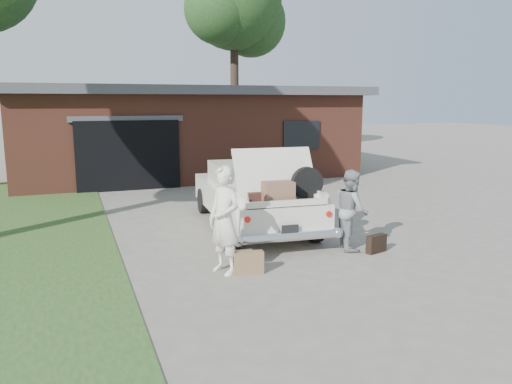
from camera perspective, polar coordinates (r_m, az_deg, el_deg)
name	(u,v)px	position (r m, az deg, el deg)	size (l,w,h in m)	color
ground	(268,257)	(9.11, 1.34, -7.46)	(90.00, 90.00, 0.00)	gray
house	(182,130)	(20.00, -8.45, 7.03)	(12.80, 7.80, 3.30)	brown
tree_right	(235,8)	(27.70, -2.38, 20.25)	(5.77, 5.02, 10.42)	#38281E
sedan	(253,195)	(11.17, -0.30, -0.33)	(2.24, 5.00, 1.88)	beige
woman_left	(224,220)	(8.10, -3.64, -3.22)	(0.65, 0.43, 1.78)	white
woman_right	(351,209)	(9.63, 10.85, -1.96)	(0.74, 0.58, 1.53)	gray
suitcase_left	(249,263)	(8.21, -0.85, -8.09)	(0.49, 0.15, 0.37)	olive
suitcase_right	(376,244)	(9.60, 13.59, -5.76)	(0.44, 0.14, 0.34)	black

